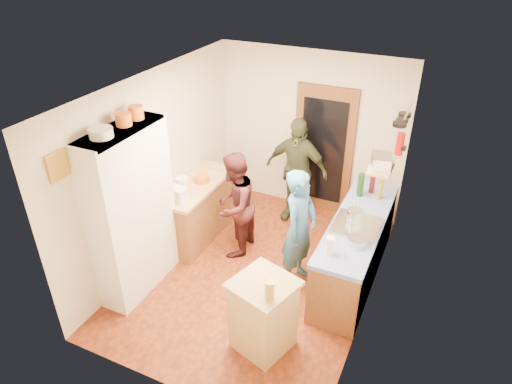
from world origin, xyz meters
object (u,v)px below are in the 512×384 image
Objects in this scene: island_base at (263,316)px; person_back at (297,171)px; right_counter_base at (355,250)px; person_left at (237,204)px; person_hob at (301,230)px; hutch_body at (132,213)px.

island_base is 0.50× the size of person_back.
right_counter_base is 2.56× the size of island_base.
right_counter_base is 1.42× the size of person_left.
island_base is 1.24m from person_hob.
hutch_body reaches higher than person_back.
person_left is (-1.03, 0.28, -0.04)m from person_hob.
right_counter_base is at bearing -50.09° from person_hob.
hutch_body is 2.66m from person_back.
right_counter_base is 1.28× the size of person_back.
island_base is (1.88, -0.29, -0.67)m from hutch_body.
person_left is at bearing 54.56° from hutch_body.
right_counter_base is (2.50, 1.30, -0.68)m from hutch_body.
hutch_body is 1.47m from person_left.
person_back is at bearing 140.05° from right_counter_base.
person_back reaches higher than right_counter_base.
right_counter_base is at bearing 27.47° from hutch_body.
person_back is (0.45, 1.15, 0.08)m from person_left.
hutch_body reaches higher than island_base.
island_base is at bearing -75.21° from person_back.
person_left is 1.24m from person_back.
person_left is at bearing 125.68° from island_base.
hutch_body is at bearing 171.23° from island_base.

